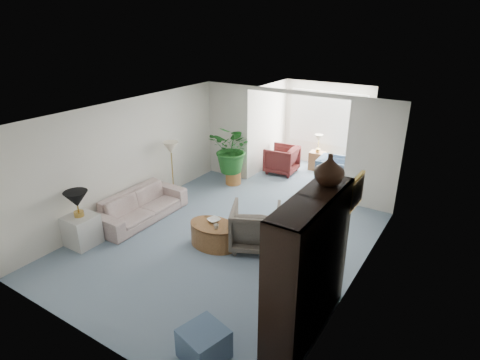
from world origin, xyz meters
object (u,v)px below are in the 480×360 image
Objects in this scene: sofa at (141,206)px; side_table_dark at (296,237)px; coffee_cup at (216,227)px; sunroom_chair_maroon at (282,160)px; wingback_chair at (256,227)px; entertainment_cabinet at (308,266)px; cabinet_urn at (329,169)px; plant_pot at (233,178)px; coffee_bowl at (214,220)px; end_table at (82,230)px; framed_picture at (357,192)px; ottoman at (204,344)px; sunroom_table at (317,161)px; floor_lamp at (171,148)px; sunroom_chair_blue at (333,171)px; coffee_table at (213,235)px; table_lamp at (76,199)px.

sofa is 3.85× the size of side_table_dark.
coffee_cup is 0.11× the size of sunroom_chair_maroon.
wingback_chair is 2.26m from entertainment_cabinet.
plant_pot is (-3.68, 3.28, -2.04)m from cabinet_urn.
coffee_bowl is 0.42× the size of side_table_dark.
plant_pot is at bearing 79.00° from end_table.
side_table_dark is (-1.17, 0.62, -1.43)m from framed_picture.
sunroom_table is (-1.40, 7.14, 0.05)m from ottoman.
coffee_cup is at bearing -31.25° from floor_lamp.
cabinet_urn is at bearing 125.14° from wingback_chair.
end_table is 1.66× the size of floor_lamp.
sunroom_table is (-0.75, 0.75, -0.10)m from sunroom_chair_blue.
plant_pot is (-2.04, 2.34, -0.26)m from wingback_chair.
wingback_chair is at bearing -156.80° from side_table_dark.
coffee_cup is 0.22× the size of cabinet_urn.
floor_lamp reaches higher than coffee_table.
table_lamp is at bearing -163.52° from framed_picture.
side_table_dark is (1.45, 0.60, -0.20)m from coffee_bowl.
wingback_chair reaches higher than end_table.
end_table is 0.30× the size of entertainment_cabinet.
coffee_bowl is 0.81m from wingback_chair.
sunroom_chair_blue is (2.19, 1.41, 0.20)m from plant_pot.
sofa is 2.53× the size of sunroom_chair_maroon.
table_lamp is 6.24m from sunroom_chair_blue.
entertainment_cabinet is at bearing -61.66° from side_table_dark.
ottoman is at bearing 13.79° from sunroom_chair_maroon.
table_lamp reaches higher than sofa.
side_table_dark is at bearing -79.11° from sofa.
plant_pot is at bearing -12.55° from sofa.
sunroom_table is at bearing 110.69° from entertainment_cabinet.
sofa is 4.12m from ottoman.
coffee_cup is (0.20, -0.20, 0.02)m from coffee_bowl.
sunroom_chair_blue is at bearing -117.26° from wingback_chair.
framed_picture reaches higher than coffee_cup.
table_lamp is 0.80× the size of side_table_dark.
sunroom_table is at bearing -22.97° from sofa.
table_lamp is 0.84× the size of sunroom_table.
entertainment_cabinet is at bearing -90.00° from cabinet_urn.
table_lamp is 3.35m from wingback_chair.
sofa is 2.22× the size of coffee_table.
side_table_dark is 1.05× the size of sunroom_table.
coffee_bowl is at bearing 165.00° from cabinet_urn.
side_table_dark is (1.25, 0.80, -0.22)m from coffee_cup.
floor_lamp is 5.13m from ottoman.
sunroom_chair_maroon is at bearing 85.23° from sunroom_chair_blue.
table_lamp reaches higher than coffee_cup.
end_table is at bearing -90.64° from floor_lamp.
end_table is 3.31m from wingback_chair.
coffee_table is 1.04× the size of wingback_chair.
coffee_cup is (2.26, -1.37, -0.76)m from floor_lamp.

